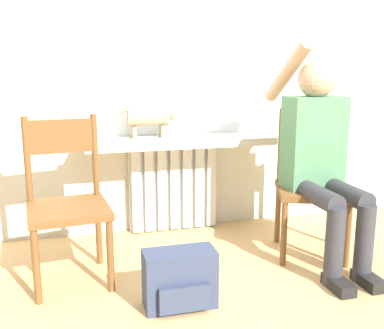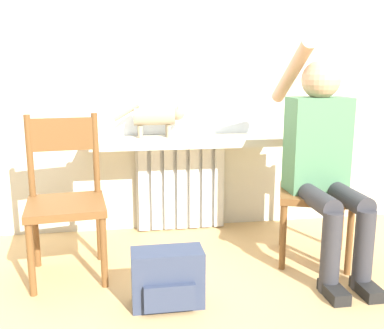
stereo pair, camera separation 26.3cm
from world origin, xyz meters
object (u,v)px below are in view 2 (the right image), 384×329
at_px(chair_left, 65,197).
at_px(backpack, 168,279).
at_px(chair_right, 315,186).
at_px(cat, 157,117).
at_px(person, 323,154).

relative_size(chair_left, backpack, 2.56).
height_order(chair_right, cat, cat).
distance_m(person, backpack, 1.11).
xyz_separation_m(chair_left, chair_right, (1.44, -0.00, 0.00)).
height_order(chair_left, cat, cat).
bearing_deg(chair_left, chair_right, -5.91).
bearing_deg(chair_left, cat, 38.34).
bearing_deg(cat, backpack, -92.57).
xyz_separation_m(cat, backpack, (-0.04, -0.98, -0.67)).
relative_size(chair_left, person, 0.68).
bearing_deg(backpack, chair_left, 138.78).
xyz_separation_m(person, cat, (-0.88, 0.64, 0.15)).
bearing_deg(chair_right, chair_left, -159.82).
relative_size(chair_left, chair_right, 1.00).
distance_m(chair_right, backpack, 1.08).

